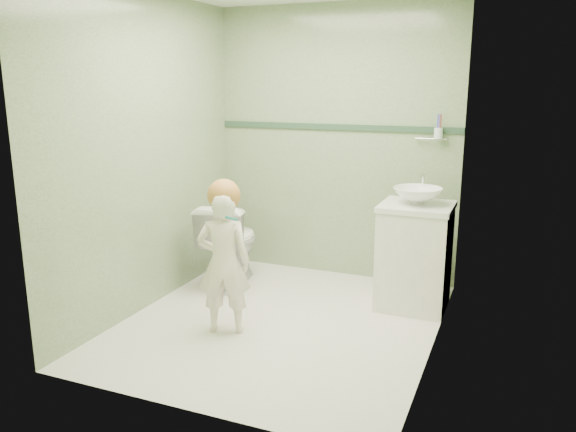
% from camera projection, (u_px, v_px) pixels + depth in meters
% --- Properties ---
extents(ground, '(2.50, 2.50, 0.00)m').
position_uv_depth(ground, '(280.00, 323.00, 4.20)').
color(ground, silver).
rests_on(ground, ground).
extents(room_shell, '(2.50, 2.54, 2.40)m').
position_uv_depth(room_shell, '(280.00, 162.00, 3.93)').
color(room_shell, gray).
rests_on(room_shell, ground).
extents(trim_stripe, '(2.20, 0.02, 0.05)m').
position_uv_depth(trim_stripe, '(335.00, 127.00, 5.01)').
color(trim_stripe, '#2C4B36').
rests_on(trim_stripe, room_shell).
extents(vanity, '(0.52, 0.50, 0.80)m').
position_uv_depth(vanity, '(414.00, 258.00, 4.43)').
color(vanity, silver).
rests_on(vanity, ground).
extents(counter, '(0.54, 0.52, 0.04)m').
position_uv_depth(counter, '(417.00, 207.00, 4.34)').
color(counter, white).
rests_on(counter, vanity).
extents(basin, '(0.37, 0.37, 0.13)m').
position_uv_depth(basin, '(418.00, 196.00, 4.32)').
color(basin, white).
rests_on(basin, counter).
extents(faucet, '(0.03, 0.13, 0.18)m').
position_uv_depth(faucet, '(422.00, 182.00, 4.46)').
color(faucet, silver).
rests_on(faucet, counter).
extents(cup_holder, '(0.26, 0.07, 0.21)m').
position_uv_depth(cup_holder, '(437.00, 133.00, 4.63)').
color(cup_holder, silver).
rests_on(cup_holder, room_shell).
extents(toilet, '(0.53, 0.79, 0.74)m').
position_uv_depth(toilet, '(230.00, 243.00, 4.95)').
color(toilet, white).
rests_on(toilet, ground).
extents(toddler, '(0.43, 0.36, 1.02)m').
position_uv_depth(toddler, '(224.00, 263.00, 3.95)').
color(toddler, white).
rests_on(toddler, ground).
extents(hair_cap, '(0.23, 0.23, 0.23)m').
position_uv_depth(hair_cap, '(224.00, 195.00, 3.87)').
color(hair_cap, '#B87936').
rests_on(hair_cap, toddler).
extents(teal_toothbrush, '(0.10, 0.14, 0.08)m').
position_uv_depth(teal_toothbrush, '(231.00, 218.00, 3.75)').
color(teal_toothbrush, '#157D73').
rests_on(teal_toothbrush, toddler).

